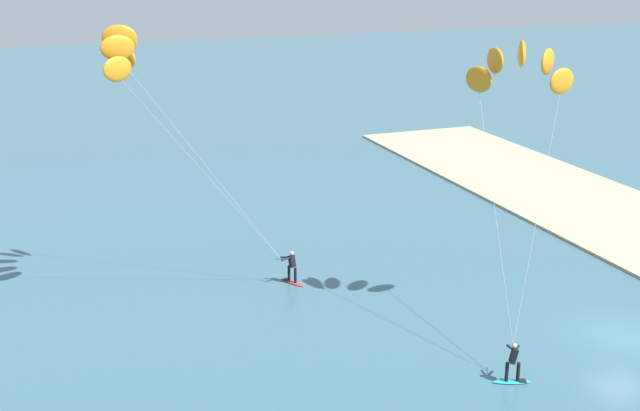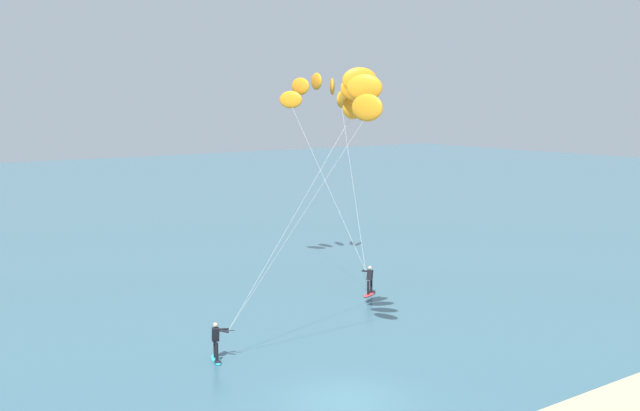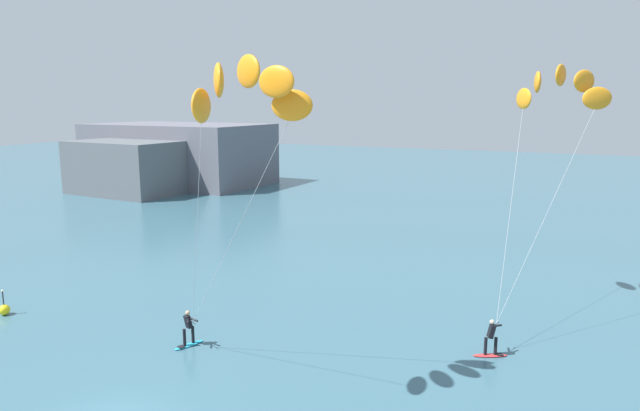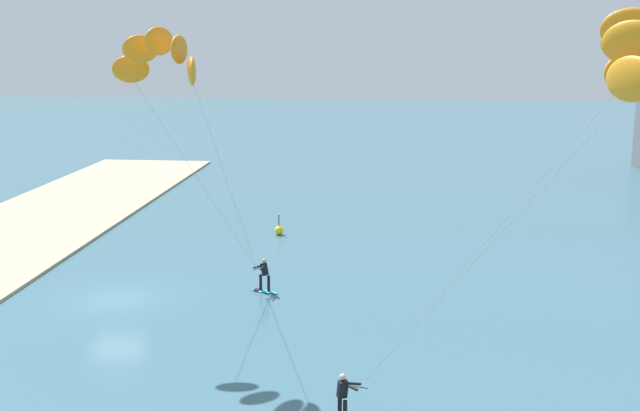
% 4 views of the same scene
% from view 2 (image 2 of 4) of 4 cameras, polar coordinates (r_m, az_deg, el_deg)
% --- Properties ---
extents(ground_plane, '(240.00, 240.00, 0.00)m').
position_cam_2_polar(ground_plane, '(29.79, 1.93, -14.10)').
color(ground_plane, '#386070').
extents(kitesurfer_nearshore, '(7.39, 6.04, 12.44)m').
position_cam_2_polar(kitesurfer_nearshore, '(32.77, 2.41, 7.27)').
color(kitesurfer_nearshore, '#23ADD1').
rests_on(kitesurfer_nearshore, ground).
extents(kitesurfer_mid_water, '(4.93, 9.08, 12.78)m').
position_cam_2_polar(kitesurfer_mid_water, '(49.92, -0.10, 7.85)').
color(kitesurfer_mid_water, red).
rests_on(kitesurfer_mid_water, ground).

